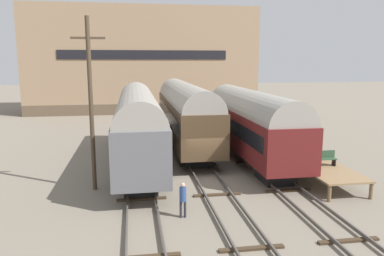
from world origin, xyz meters
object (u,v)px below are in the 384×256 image
at_px(train_car_brown, 185,111).
at_px(bench, 324,158).
at_px(train_car_grey, 138,122).
at_px(person_worker, 183,197).
at_px(train_car_maroon, 251,121).
at_px(utility_pole, 91,103).

bearing_deg(train_car_brown, bench, -57.56).
distance_m(train_car_grey, person_worker, 9.83).
relative_size(train_car_maroon, bench, 10.79).
xyz_separation_m(train_car_grey, person_worker, (1.85, -9.44, -2.03)).
relative_size(train_car_grey, bench, 12.28).
bearing_deg(person_worker, train_car_grey, 101.09).
relative_size(train_car_grey, utility_pole, 1.80).
xyz_separation_m(train_car_maroon, utility_pole, (-10.72, -4.81, 2.05)).
distance_m(bench, utility_pole, 14.00).
bearing_deg(train_car_maroon, person_worker, -123.63).
relative_size(train_car_brown, bench, 12.76).
distance_m(train_car_maroon, train_car_grey, 8.14).
relative_size(train_car_brown, utility_pole, 1.87).
bearing_deg(utility_pole, bench, -2.98).
distance_m(train_car_brown, train_car_grey, 6.73).
bearing_deg(train_car_grey, utility_pole, -118.30).
xyz_separation_m(train_car_brown, utility_pole, (-6.65, -10.15, 1.88)).
height_order(train_car_grey, bench, train_car_grey).
height_order(train_car_maroon, train_car_brown, train_car_brown).
bearing_deg(train_car_grey, train_car_maroon, 0.16).
bearing_deg(train_car_maroon, utility_pole, -155.82).
bearing_deg(bench, train_car_maroon, 117.12).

